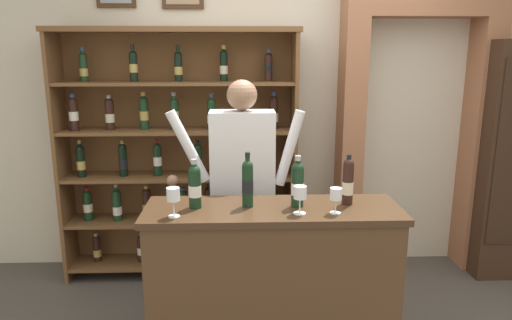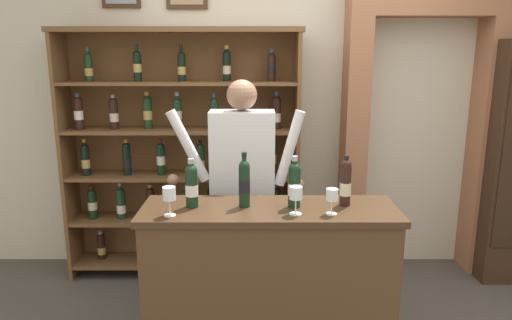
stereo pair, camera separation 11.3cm
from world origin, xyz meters
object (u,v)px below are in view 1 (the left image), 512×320
(shopkeeper, at_px, (242,174))
(tasting_bottle_grappa, at_px, (298,183))
(wine_shelf, at_px, (179,150))
(tasting_counter, at_px, (272,285))
(tasting_bottle_rosso, at_px, (248,182))
(tasting_bottle_riserva, at_px, (195,185))
(wine_glass_left, at_px, (300,194))
(tasting_bottle_bianco, at_px, (348,181))
(wine_glass_center, at_px, (336,195))
(wine_glass_spare, at_px, (173,196))

(shopkeeper, xyz_separation_m, tasting_bottle_grappa, (0.32, -0.52, 0.08))
(shopkeeper, bearing_deg, wine_shelf, 127.32)
(tasting_counter, relative_size, shopkeeper, 0.88)
(tasting_counter, relative_size, tasting_bottle_rosso, 4.61)
(tasting_counter, xyz_separation_m, tasting_bottle_rosso, (-0.15, 0.02, 0.64))
(tasting_bottle_riserva, height_order, wine_glass_left, tasting_bottle_riserva)
(shopkeeper, bearing_deg, tasting_bottle_grappa, -58.73)
(tasting_counter, height_order, tasting_bottle_grappa, tasting_bottle_grappa)
(wine_shelf, bearing_deg, tasting_bottle_bianco, -45.72)
(tasting_bottle_riserva, height_order, wine_glass_center, tasting_bottle_riserva)
(wine_glass_center, bearing_deg, tasting_bottle_bianco, 57.26)
(tasting_counter, xyz_separation_m, shopkeeper, (-0.17, 0.54, 0.56))
(tasting_bottle_riserva, xyz_separation_m, tasting_bottle_rosso, (0.31, 0.01, 0.01))
(wine_shelf, xyz_separation_m, tasting_bottle_riserva, (0.24, -1.20, 0.04))
(tasting_bottle_rosso, xyz_separation_m, wine_glass_spare, (-0.41, -0.16, -0.03))
(tasting_bottle_bianco, bearing_deg, wine_glass_center, -122.74)
(wine_shelf, height_order, wine_glass_center, wine_shelf)
(tasting_counter, height_order, wine_glass_spare, wine_glass_spare)
(wine_glass_spare, bearing_deg, wine_glass_left, 2.00)
(shopkeeper, distance_m, tasting_bottle_riserva, 0.60)
(wine_shelf, height_order, tasting_bottle_grappa, wine_shelf)
(shopkeeper, relative_size, tasting_bottle_riserva, 5.86)
(wine_shelf, xyz_separation_m, wine_glass_center, (1.03, -1.32, 0.01))
(wine_shelf, bearing_deg, tasting_bottle_grappa, -55.21)
(wine_glass_left, bearing_deg, wine_glass_spare, -178.00)
(tasting_bottle_rosso, distance_m, tasting_bottle_bianco, 0.59)
(shopkeeper, distance_m, tasting_bottle_grappa, 0.62)
(wine_shelf, relative_size, tasting_bottle_grappa, 6.75)
(tasting_bottle_rosso, relative_size, tasting_bottle_bianco, 1.08)
(tasting_bottle_bianco, bearing_deg, tasting_bottle_grappa, -173.69)
(tasting_bottle_rosso, bearing_deg, wine_glass_left, -25.22)
(tasting_bottle_riserva, relative_size, tasting_bottle_rosso, 0.89)
(wine_shelf, relative_size, tasting_counter, 1.37)
(tasting_counter, relative_size, tasting_bottle_bianco, 4.97)
(tasting_counter, height_order, tasting_bottle_riserva, tasting_bottle_riserva)
(tasting_bottle_riserva, relative_size, tasting_bottle_grappa, 0.95)
(wine_glass_spare, bearing_deg, tasting_bottle_rosso, 21.41)
(tasting_counter, xyz_separation_m, tasting_bottle_grappa, (0.14, 0.01, 0.64))
(wine_glass_spare, bearing_deg, shopkeeper, 60.53)
(tasting_bottle_rosso, relative_size, wine_glass_left, 2.02)
(tasting_counter, bearing_deg, tasting_bottle_rosso, 171.16)
(wine_shelf, height_order, wine_glass_spare, wine_shelf)
(tasting_counter, distance_m, tasting_bottle_riserva, 0.78)
(wine_glass_left, bearing_deg, tasting_bottle_riserva, 167.94)
(wine_glass_spare, bearing_deg, tasting_bottle_grappa, 12.21)
(wine_shelf, relative_size, wine_glass_center, 13.90)
(wine_shelf, relative_size, tasting_bottle_rosso, 6.33)
(tasting_bottle_grappa, xyz_separation_m, tasting_bottle_bianco, (0.30, 0.03, 0.00))
(wine_glass_center, height_order, wine_glass_spare, wine_glass_spare)
(tasting_bottle_grappa, xyz_separation_m, wine_glass_spare, (-0.70, -0.15, -0.02))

